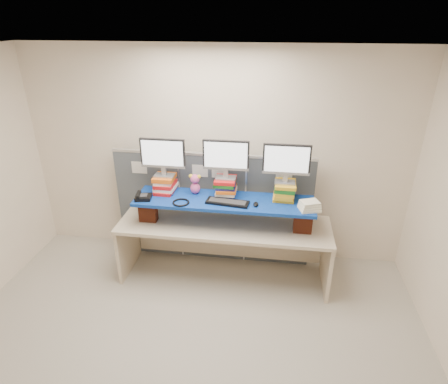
% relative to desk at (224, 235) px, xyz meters
% --- Properties ---
extents(room, '(5.00, 4.00, 2.80)m').
position_rel_desk_xyz_m(room, '(-0.21, -1.36, 0.77)').
color(room, '#F5E3CA').
rests_on(room, ground).
extents(cubicle_partition, '(2.60, 0.06, 1.53)m').
position_rel_desk_xyz_m(cubicle_partition, '(-0.21, 0.42, 0.14)').
color(cubicle_partition, '#454B51').
rests_on(cubicle_partition, ground).
extents(desk, '(2.57, 0.75, 0.78)m').
position_rel_desk_xyz_m(desk, '(0.00, 0.00, 0.00)').
color(desk, beige).
rests_on(desk, ground).
extents(brick_pier_left, '(0.21, 0.12, 0.29)m').
position_rel_desk_xyz_m(brick_pier_left, '(-0.93, -0.05, 0.30)').
color(brick_pier_left, maroon).
rests_on(brick_pier_left, desk).
extents(brick_pier_right, '(0.21, 0.12, 0.29)m').
position_rel_desk_xyz_m(brick_pier_right, '(0.93, -0.05, 0.30)').
color(brick_pier_right, maroon).
rests_on(brick_pier_right, desk).
extents(blue_board, '(2.12, 0.53, 0.04)m').
position_rel_desk_xyz_m(blue_board, '(-0.00, 0.00, 0.47)').
color(blue_board, navy).
rests_on(blue_board, brick_pier_left).
extents(book_stack_left, '(0.26, 0.31, 0.21)m').
position_rel_desk_xyz_m(book_stack_left, '(-0.75, 0.12, 0.59)').
color(book_stack_left, red).
rests_on(book_stack_left, blue_board).
extents(book_stack_center, '(0.27, 0.30, 0.22)m').
position_rel_desk_xyz_m(book_stack_center, '(0.00, 0.12, 0.60)').
color(book_stack_center, navy).
rests_on(book_stack_center, blue_board).
extents(book_stack_right, '(0.26, 0.30, 0.21)m').
position_rel_desk_xyz_m(book_stack_right, '(0.70, 0.13, 0.59)').
color(book_stack_right, gold).
rests_on(book_stack_right, blue_board).
extents(monitor_left, '(0.54, 0.15, 0.47)m').
position_rel_desk_xyz_m(monitor_left, '(-0.75, 0.12, 0.96)').
color(monitor_left, '#9C9CA1').
rests_on(monitor_left, book_stack_left).
extents(monitor_center, '(0.54, 0.15, 0.47)m').
position_rel_desk_xyz_m(monitor_center, '(0.00, 0.12, 0.97)').
color(monitor_center, '#9C9CA1').
rests_on(monitor_center, book_stack_center).
extents(monitor_right, '(0.54, 0.15, 0.47)m').
position_rel_desk_xyz_m(monitor_right, '(0.70, 0.12, 0.96)').
color(monitor_right, '#9C9CA1').
rests_on(monitor_right, book_stack_right).
extents(keyboard, '(0.51, 0.23, 0.03)m').
position_rel_desk_xyz_m(keyboard, '(0.05, -0.09, 0.50)').
color(keyboard, black).
rests_on(keyboard, blue_board).
extents(mouse, '(0.06, 0.11, 0.03)m').
position_rel_desk_xyz_m(mouse, '(0.38, -0.10, 0.50)').
color(mouse, black).
rests_on(mouse, blue_board).
extents(desk_phone, '(0.21, 0.19, 0.08)m').
position_rel_desk_xyz_m(desk_phone, '(-0.95, -0.12, 0.51)').
color(desk_phone, black).
rests_on(desk_phone, blue_board).
extents(headset, '(0.24, 0.24, 0.02)m').
position_rel_desk_xyz_m(headset, '(-0.48, -0.16, 0.50)').
color(headset, black).
rests_on(headset, blue_board).
extents(plush_toy, '(0.15, 0.11, 0.25)m').
position_rel_desk_xyz_m(plush_toy, '(-0.37, 0.12, 0.61)').
color(plush_toy, '#E25698').
rests_on(plush_toy, blue_board).
extents(binder_stack, '(0.27, 0.24, 0.11)m').
position_rel_desk_xyz_m(binder_stack, '(0.98, -0.12, 0.53)').
color(binder_stack, white).
rests_on(binder_stack, blue_board).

